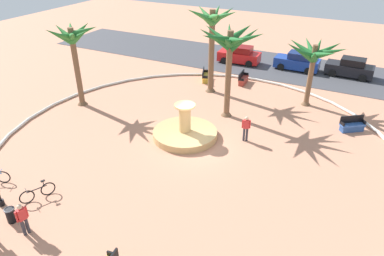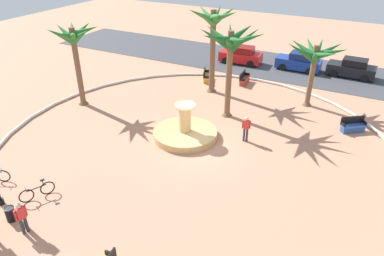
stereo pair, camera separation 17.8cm
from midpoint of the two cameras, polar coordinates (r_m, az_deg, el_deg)
name	(u,v)px [view 1 (the left image)]	position (r m, az deg, el deg)	size (l,w,h in m)	color
ground_plane	(195,144)	(21.74, 0.26, -2.65)	(80.00, 80.00, 0.00)	tan
plaza_curb	(195,143)	(21.69, 0.26, -2.43)	(23.88, 23.88, 0.20)	silver
street_asphalt	(271,65)	(35.75, 12.38, 9.81)	(48.00, 8.00, 0.03)	#424247
fountain	(185,133)	(22.36, -1.36, -0.73)	(4.03, 4.03, 2.27)	tan
palm_tree_near_fountain	(212,28)	(27.47, 3.07, 15.69)	(3.80, 3.83, 6.68)	brown
palm_tree_by_curb	(314,55)	(26.70, 18.71, 10.97)	(4.24, 4.16, 4.80)	brown
palm_tree_mid_plaza	(230,45)	(23.41, 5.89, 13.01)	(4.39, 4.44, 6.22)	brown
palm_tree_far_side	(73,42)	(26.43, -18.68, 12.84)	(3.49, 3.61, 5.96)	brown
bench_east	(243,80)	(30.75, 8.01, 7.69)	(0.62, 1.63, 1.00)	#B73D33
bench_north	(205,77)	(31.05, 1.97, 8.17)	(1.06, 1.67, 1.00)	gold
bench_southeast	(352,126)	(25.23, 24.03, 0.30)	(1.58, 1.35, 1.00)	#335BA8
trash_bin	(11,215)	(18.20, -27.27, -12.23)	(0.46, 0.46, 0.73)	black
bicycle_by_lamppost	(38,192)	(18.99, -23.70, -9.42)	(0.78, 1.59, 0.94)	black
person_cyclist_helmet	(23,218)	(16.99, -25.74, -12.81)	(0.27, 0.52, 1.61)	#33333D
person_pedestrian_stroll	(246,127)	(21.89, 8.40, 0.10)	(0.50, 0.31, 1.68)	#33333D
parked_car_leftmost	(239,55)	(35.63, 7.46, 11.48)	(4.10, 2.11, 1.67)	red
parked_car_second	(297,62)	(34.89, 16.37, 10.16)	(4.01, 1.93, 1.67)	navy
parked_car_third	(350,68)	(34.78, 23.82, 8.79)	(4.04, 2.00, 1.67)	black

